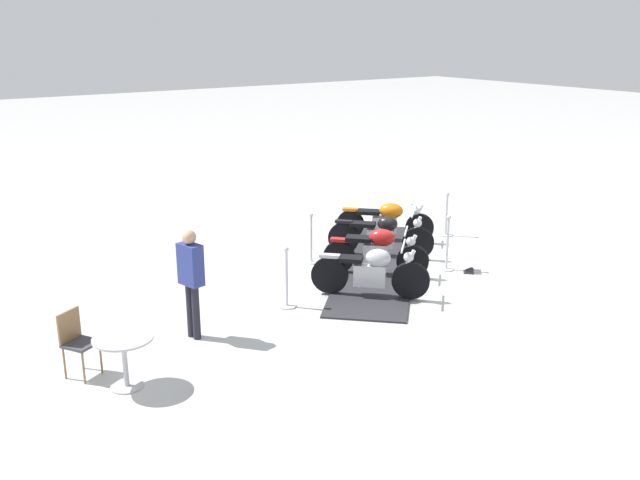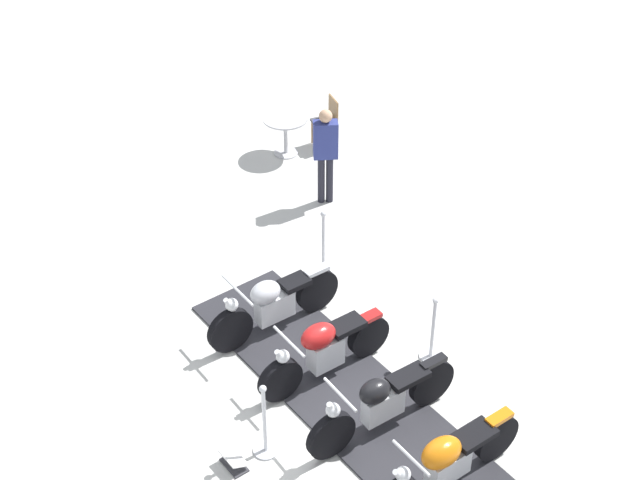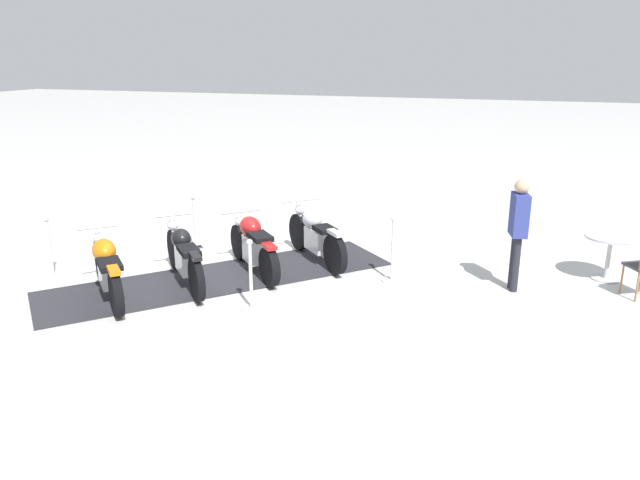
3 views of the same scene
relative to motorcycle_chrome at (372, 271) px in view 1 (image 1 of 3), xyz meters
The scene contains 14 objects.
ground_plane 1.82m from the motorcycle_chrome, 47.01° to the left, with size 80.00×80.00×0.00m, color silver.
display_platform 1.81m from the motorcycle_chrome, 47.01° to the left, with size 5.69×1.44×0.03m, color #28282D.
motorcycle_chrome is the anchor object (origin of this frame).
motorcycle_maroon 1.16m from the motorcycle_chrome, 46.25° to the left, with size 1.53×1.57×0.92m.
motorcycle_black 2.33m from the motorcycle_chrome, 46.00° to the left, with size 1.60×1.71×0.97m.
motorcycle_copper 3.49m from the motorcycle_chrome, 45.88° to the left, with size 1.63×1.65×0.94m.
stanchion_left_front 1.57m from the motorcycle_chrome, 161.38° to the left, with size 0.33×0.33×1.09m.
stanchion_right_mid 2.20m from the motorcycle_chrome, ahead, with size 0.32×0.32×1.12m.
stanchion_left_mid 2.25m from the motorcycle_chrome, 84.72° to the left, with size 0.32×0.32×1.06m.
stanchion_right_rear 4.38m from the motorcycle_chrome, 28.06° to the left, with size 0.34×0.34×1.03m.
info_placard 2.50m from the motorcycle_chrome, ahead, with size 0.40×0.41×0.20m.
cafe_table 4.82m from the motorcycle_chrome, behind, with size 0.81×0.81×0.74m.
cafe_chair_near_table 5.19m from the motorcycle_chrome, behind, with size 0.55×0.55×0.94m.
bystander_person 3.39m from the motorcycle_chrome, behind, with size 0.31×0.44×1.75m.
Camera 1 is at (-8.66, -10.42, 4.68)m, focal length 39.46 mm.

